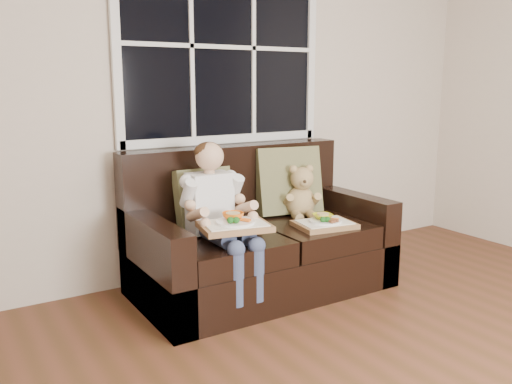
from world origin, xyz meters
TOP-DOWN VIEW (x-y plane):
  - window_back at (-0.12, 2.48)m, footprint 1.62×0.04m
  - loveseat at (-0.12, 2.02)m, footprint 1.70×0.92m
  - pillow_left at (-0.45, 2.17)m, footprint 0.39×0.18m
  - pillow_right at (0.24, 2.17)m, footprint 0.52×0.30m
  - child at (-0.49, 1.90)m, footprint 0.40×0.60m
  - teddy_bear at (0.27, 2.04)m, footprint 0.28×0.33m
  - tray_left at (-0.49, 1.69)m, footprint 0.46×0.38m
  - tray_right at (0.22, 1.72)m, footprint 0.42×0.34m

SIDE VIEW (x-z plane):
  - loveseat at x=-0.12m, z-range -0.17..0.79m
  - tray_right at x=0.22m, z-range 0.43..0.52m
  - tray_left at x=-0.49m, z-range 0.53..0.62m
  - teddy_bear at x=0.27m, z-range 0.41..0.80m
  - pillow_left at x=-0.45m, z-range 0.44..0.85m
  - child at x=-0.49m, z-range 0.20..1.11m
  - pillow_right at x=0.24m, z-range 0.44..0.94m
  - window_back at x=-0.12m, z-range 0.96..2.33m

